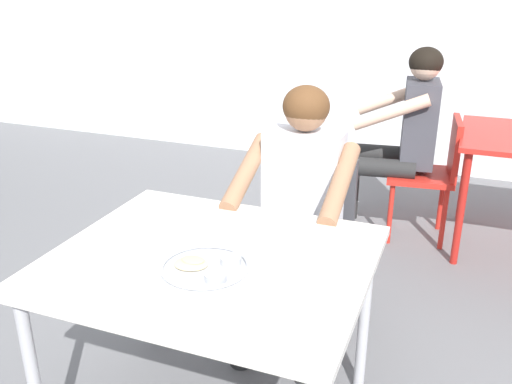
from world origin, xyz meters
TOP-DOWN VIEW (x-y plane):
  - table_foreground at (-0.10, -0.02)m, footprint 1.06×0.91m
  - thali_tray at (-0.07, -0.11)m, footprint 0.29×0.29m
  - chair_foreground at (-0.00, 0.88)m, footprint 0.42×0.42m
  - diner_foreground at (-0.00, 0.66)m, footprint 0.49×0.55m
  - chair_red_left at (0.50, 1.98)m, footprint 0.45×0.43m
  - patron_background at (0.29, 2.01)m, footprint 0.59×0.54m

SIDE VIEW (x-z plane):
  - chair_foreground at x=0.00m, z-range 0.07..0.87m
  - chair_red_left at x=0.50m, z-range 0.07..0.88m
  - table_foreground at x=-0.10m, z-range 0.30..1.03m
  - diner_foreground at x=0.00m, z-range 0.11..1.30m
  - patron_background at x=0.29m, z-range 0.12..1.34m
  - thali_tray at x=-0.07m, z-range 0.73..0.77m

